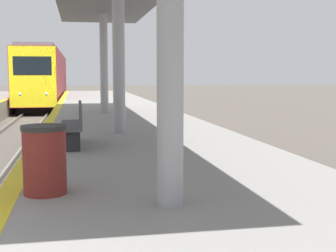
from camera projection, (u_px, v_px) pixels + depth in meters
train at (46, 77)px, 38.91m from camera, size 2.73×24.05×4.43m
trash_bin at (45, 160)px, 5.94m from camera, size 0.57×0.57×0.88m
bench at (75, 123)px, 9.89m from camera, size 0.44×1.80×0.92m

